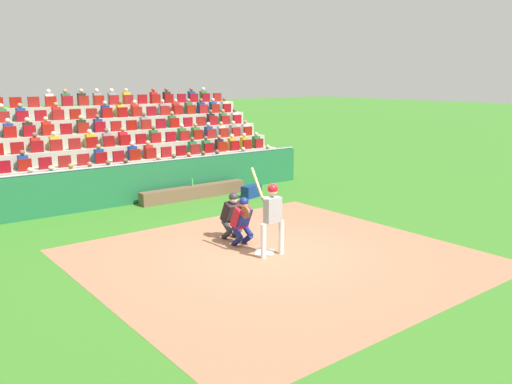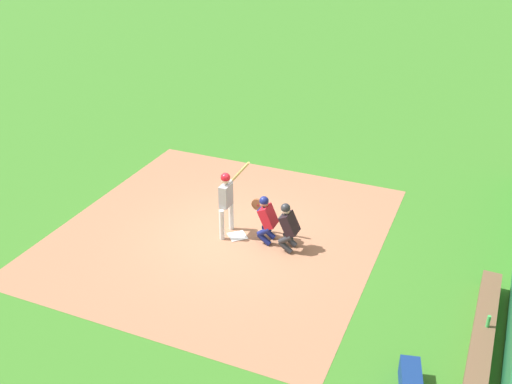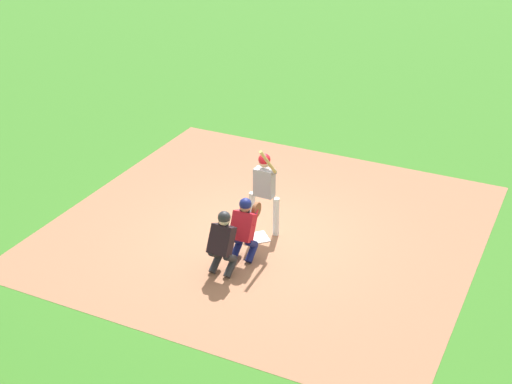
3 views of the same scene
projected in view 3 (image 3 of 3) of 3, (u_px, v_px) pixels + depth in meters
name	position (u px, v px, depth m)	size (l,w,h in m)	color
ground_plane	(257.00, 238.00, 14.85)	(160.00, 160.00, 0.00)	#387725
infield_dirt_patch	(268.00, 227.00, 15.24)	(8.48, 8.11, 0.01)	#A56E50
home_plate_marker	(257.00, 238.00, 14.84)	(0.44, 0.44, 0.02)	white
batter_at_plate	(264.00, 185.00, 14.58)	(0.67, 0.71, 2.09)	silver
catcher_crouching	(245.00, 225.00, 13.88)	(0.47, 0.72, 1.29)	navy
home_plate_umpire	(223.00, 240.00, 13.43)	(0.46, 0.47, 1.28)	#28292D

